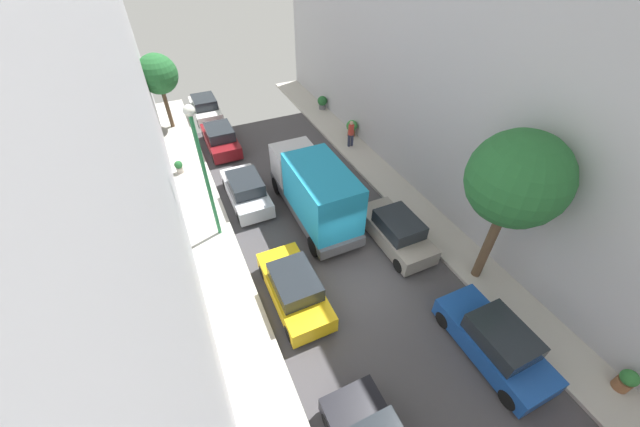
{
  "coord_description": "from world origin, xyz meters",
  "views": [
    {
      "loc": [
        -5.34,
        -7.85,
        11.94
      ],
      "look_at": [
        0.15,
        4.16,
        0.5
      ],
      "focal_mm": 19.93,
      "sensor_mm": 36.0,
      "label": 1
    }
  ],
  "objects_px": {
    "potted_plant_4": "(179,166)",
    "potted_plant_0": "(627,380)",
    "parked_car_left_4": "(221,139)",
    "street_tree_2": "(158,74)",
    "delivery_truck": "(314,190)",
    "lamp_post": "(201,159)",
    "pedestrian": "(351,133)",
    "parked_car_right_2": "(396,231)",
    "parked_car_left_2": "(294,288)",
    "parked_car_left_3": "(246,190)",
    "street_tree_1": "(517,180)",
    "potted_plant_3": "(352,127)",
    "parked_car_left_5": "(205,108)",
    "potted_plant_5": "(322,102)",
    "parked_car_right_1": "(495,342)"
  },
  "relations": [
    {
      "from": "parked_car_left_2",
      "to": "potted_plant_4",
      "type": "distance_m",
      "value": 11.33
    },
    {
      "from": "parked_car_left_3",
      "to": "street_tree_1",
      "type": "bearing_deg",
      "value": -50.49
    },
    {
      "from": "street_tree_1",
      "to": "potted_plant_5",
      "type": "bearing_deg",
      "value": 87.01
    },
    {
      "from": "pedestrian",
      "to": "lamp_post",
      "type": "distance_m",
      "value": 11.04
    },
    {
      "from": "potted_plant_4",
      "to": "potted_plant_0",
      "type": "bearing_deg",
      "value": -59.06
    },
    {
      "from": "pedestrian",
      "to": "potted_plant_4",
      "type": "distance_m",
      "value": 10.61
    },
    {
      "from": "potted_plant_5",
      "to": "potted_plant_3",
      "type": "bearing_deg",
      "value": -89.98
    },
    {
      "from": "potted_plant_3",
      "to": "street_tree_2",
      "type": "bearing_deg",
      "value": 149.2
    },
    {
      "from": "parked_car_left_4",
      "to": "street_tree_1",
      "type": "distance_m",
      "value": 17.25
    },
    {
      "from": "parked_car_left_2",
      "to": "pedestrian",
      "type": "xyz_separation_m",
      "value": [
        7.62,
        9.54,
        0.35
      ]
    },
    {
      "from": "parked_car_right_2",
      "to": "street_tree_2",
      "type": "height_order",
      "value": "street_tree_2"
    },
    {
      "from": "parked_car_left_4",
      "to": "parked_car_left_5",
      "type": "xyz_separation_m",
      "value": [
        0.0,
        5.0,
        0.0
      ]
    },
    {
      "from": "parked_car_right_2",
      "to": "potted_plant_5",
      "type": "height_order",
      "value": "parked_car_right_2"
    },
    {
      "from": "street_tree_2",
      "to": "potted_plant_0",
      "type": "xyz_separation_m",
      "value": [
        10.8,
        -24.79,
        -3.17
      ]
    },
    {
      "from": "lamp_post",
      "to": "pedestrian",
      "type": "bearing_deg",
      "value": 25.76
    },
    {
      "from": "delivery_truck",
      "to": "potted_plant_0",
      "type": "relative_size",
      "value": 7.37
    },
    {
      "from": "parked_car_left_4",
      "to": "parked_car_left_3",
      "type": "bearing_deg",
      "value": -90.0
    },
    {
      "from": "potted_plant_3",
      "to": "lamp_post",
      "type": "bearing_deg",
      "value": -150.67
    },
    {
      "from": "lamp_post",
      "to": "parked_car_left_3",
      "type": "bearing_deg",
      "value": 45.65
    },
    {
      "from": "parked_car_left_4",
      "to": "street_tree_2",
      "type": "relative_size",
      "value": 0.85
    },
    {
      "from": "pedestrian",
      "to": "street_tree_2",
      "type": "bearing_deg",
      "value": 143.15
    },
    {
      "from": "parked_car_right_2",
      "to": "potted_plant_0",
      "type": "height_order",
      "value": "parked_car_right_2"
    },
    {
      "from": "potted_plant_5",
      "to": "parked_car_left_3",
      "type": "bearing_deg",
      "value": -134.45
    },
    {
      "from": "parked_car_right_1",
      "to": "delivery_truck",
      "type": "xyz_separation_m",
      "value": [
        -2.7,
        9.1,
        1.07
      ]
    },
    {
      "from": "parked_car_left_4",
      "to": "parked_car_left_5",
      "type": "bearing_deg",
      "value": 90.0
    },
    {
      "from": "delivery_truck",
      "to": "potted_plant_0",
      "type": "xyz_separation_m",
      "value": [
        5.57,
        -11.79,
        -1.17
      ]
    },
    {
      "from": "parked_car_left_2",
      "to": "potted_plant_3",
      "type": "distance_m",
      "value": 13.54
    },
    {
      "from": "street_tree_1",
      "to": "street_tree_2",
      "type": "xyz_separation_m",
      "value": [
        -9.94,
        19.24,
        -1.23
      ]
    },
    {
      "from": "parked_car_right_1",
      "to": "potted_plant_3",
      "type": "xyz_separation_m",
      "value": [
        2.91,
        15.63,
        0.06
      ]
    },
    {
      "from": "delivery_truck",
      "to": "lamp_post",
      "type": "height_order",
      "value": "lamp_post"
    },
    {
      "from": "potted_plant_0",
      "to": "delivery_truck",
      "type": "bearing_deg",
      "value": 115.28
    },
    {
      "from": "street_tree_1",
      "to": "delivery_truck",
      "type": "bearing_deg",
      "value": 127.02
    },
    {
      "from": "pedestrian",
      "to": "street_tree_1",
      "type": "height_order",
      "value": "street_tree_1"
    },
    {
      "from": "street_tree_2",
      "to": "potted_plant_4",
      "type": "xyz_separation_m",
      "value": [
        -0.35,
        -6.2,
        -3.22
      ]
    },
    {
      "from": "parked_car_left_2",
      "to": "parked_car_right_1",
      "type": "height_order",
      "value": "same"
    },
    {
      "from": "potted_plant_3",
      "to": "potted_plant_5",
      "type": "relative_size",
      "value": 1.12
    },
    {
      "from": "potted_plant_3",
      "to": "parked_car_left_4",
      "type": "bearing_deg",
      "value": 165.12
    },
    {
      "from": "parked_car_left_4",
      "to": "street_tree_1",
      "type": "height_order",
      "value": "street_tree_1"
    },
    {
      "from": "street_tree_1",
      "to": "lamp_post",
      "type": "height_order",
      "value": "street_tree_1"
    },
    {
      "from": "parked_car_left_5",
      "to": "parked_car_right_2",
      "type": "distance_m",
      "value": 17.69
    },
    {
      "from": "delivery_truck",
      "to": "potted_plant_3",
      "type": "bearing_deg",
      "value": 49.34
    },
    {
      "from": "potted_plant_4",
      "to": "street_tree_1",
      "type": "bearing_deg",
      "value": -51.74
    },
    {
      "from": "parked_car_left_4",
      "to": "pedestrian",
      "type": "distance_m",
      "value": 8.33
    },
    {
      "from": "parked_car_right_1",
      "to": "potted_plant_5",
      "type": "height_order",
      "value": "parked_car_right_1"
    },
    {
      "from": "potted_plant_4",
      "to": "lamp_post",
      "type": "relative_size",
      "value": 0.12
    },
    {
      "from": "parked_car_left_2",
      "to": "parked_car_left_3",
      "type": "relative_size",
      "value": 1.0
    },
    {
      "from": "potted_plant_5",
      "to": "street_tree_2",
      "type": "bearing_deg",
      "value": 170.63
    },
    {
      "from": "parked_car_left_3",
      "to": "potted_plant_4",
      "type": "distance_m",
      "value": 4.99
    },
    {
      "from": "parked_car_left_4",
      "to": "delivery_truck",
      "type": "height_order",
      "value": "delivery_truck"
    },
    {
      "from": "delivery_truck",
      "to": "parked_car_left_5",
      "type": "bearing_deg",
      "value": 101.11
    }
  ]
}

